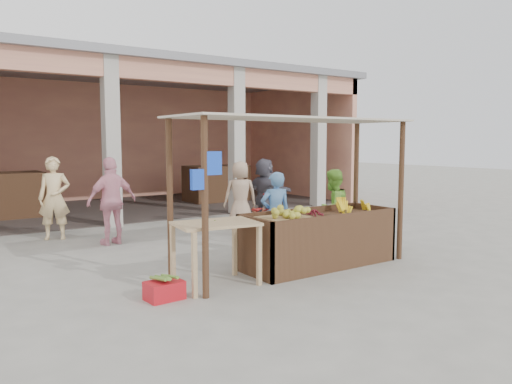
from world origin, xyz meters
TOP-DOWN VIEW (x-y plane):
  - ground at (0.00, 0.00)m, footprint 60.00×60.00m
  - market_building at (0.05, 8.93)m, footprint 14.40×6.40m
  - fruit_stall at (0.50, 0.00)m, footprint 2.60×0.95m
  - stall_awning at (-0.01, 0.06)m, footprint 4.09×1.35m
  - banana_heap at (1.28, -0.02)m, footprint 1.13×0.62m
  - melon_tray at (-0.20, 0.01)m, footprint 0.75×0.65m
  - berry_heap at (0.38, -0.01)m, footprint 0.44×0.36m
  - side_table at (-1.46, -0.05)m, footprint 1.21×0.88m
  - papaya_pile at (-1.46, -0.05)m, footprint 0.63×0.36m
  - red_crate at (-2.32, -0.20)m, footprint 0.48×0.36m
  - plantain_bundle at (-2.32, -0.20)m, footprint 0.37×0.26m
  - produce_sacks at (3.04, 5.45)m, footprint 0.74×0.69m
  - vendor_blue at (0.33, 0.96)m, footprint 0.70×0.60m
  - vendor_green at (1.61, 0.86)m, footprint 0.82×0.56m
  - motorcycle at (1.11, 2.46)m, footprint 1.16×1.87m
  - shopper_b at (-1.72, 3.55)m, footprint 1.15×0.72m
  - shopper_c at (1.35, 3.69)m, footprint 0.97×0.80m
  - shopper_d at (2.19, 3.88)m, footprint 0.81×1.63m
  - shopper_e at (-2.53, 4.74)m, footprint 0.80×0.71m

SIDE VIEW (x-z plane):
  - ground at x=0.00m, z-range 0.00..0.00m
  - red_crate at x=-2.32m, z-range 0.00..0.24m
  - plantain_bundle at x=-2.32m, z-range 0.24..0.31m
  - produce_sacks at x=3.04m, z-range 0.00..0.56m
  - fruit_stall at x=0.50m, z-range 0.00..0.80m
  - motorcycle at x=1.11m, z-range 0.00..0.92m
  - side_table at x=-1.46m, z-range 0.31..1.22m
  - vendor_green at x=1.61m, z-range 0.00..1.58m
  - vendor_blue at x=0.33m, z-range 0.00..1.59m
  - shopper_d at x=2.19m, z-range 0.00..1.69m
  - shopper_c at x=1.35m, z-range 0.00..1.73m
  - berry_heap at x=0.38m, z-range 0.80..0.94m
  - shopper_e at x=-2.53m, z-range 0.00..1.78m
  - melon_tray at x=-0.20m, z-range 0.79..0.99m
  - banana_heap at x=1.28m, z-range 0.80..1.01m
  - shopper_b at x=-1.72m, z-range 0.00..1.84m
  - papaya_pile at x=-1.46m, z-range 0.91..1.09m
  - stall_awning at x=-0.01m, z-range 0.78..3.17m
  - market_building at x=0.05m, z-range 0.60..4.80m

